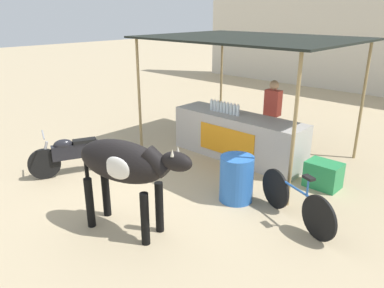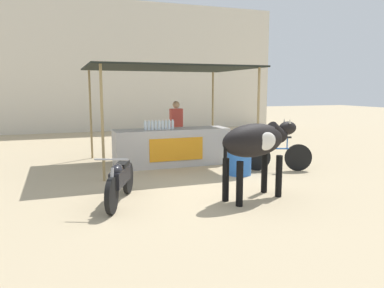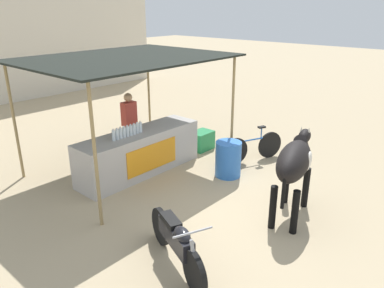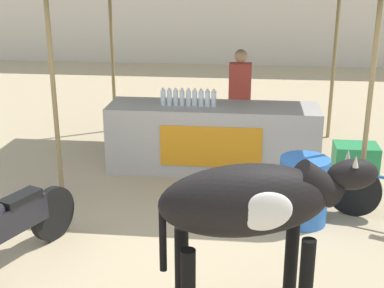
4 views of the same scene
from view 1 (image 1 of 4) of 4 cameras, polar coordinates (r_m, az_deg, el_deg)
name	(u,v)px [view 1 (image 1 of 4)]	position (r m, az deg, el deg)	size (l,w,h in m)	color
ground_plane	(163,190)	(6.81, -4.37, -7.07)	(60.00, 60.00, 0.00)	tan
stall_counter	(238,137)	(8.15, 6.97, 1.10)	(3.00, 0.82, 0.96)	#B2ADA8
stall_awning	(251,42)	(7.99, 8.91, 15.11)	(4.20, 3.20, 2.55)	black
water_bottle_row	(224,108)	(8.14, 4.96, 5.53)	(0.79, 0.07, 0.25)	silver
vendor_behind_counter	(272,117)	(8.45, 12.07, 4.12)	(0.34, 0.22, 1.65)	#383842
cooler_box	(323,175)	(7.23, 19.37, -4.44)	(0.60, 0.44, 0.48)	#268C4C
water_barrel	(236,179)	(6.35, 6.79, -5.27)	(0.57, 0.57, 0.79)	blue
cow	(125,165)	(5.28, -10.19, -3.20)	(1.85, 0.88, 1.44)	black
motorcycle_parked	(75,153)	(7.66, -17.40, -1.34)	(0.85, 1.69, 0.90)	black
bicycle_leaning	(296,201)	(5.91, 15.53, -8.41)	(1.55, 0.67, 0.85)	black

